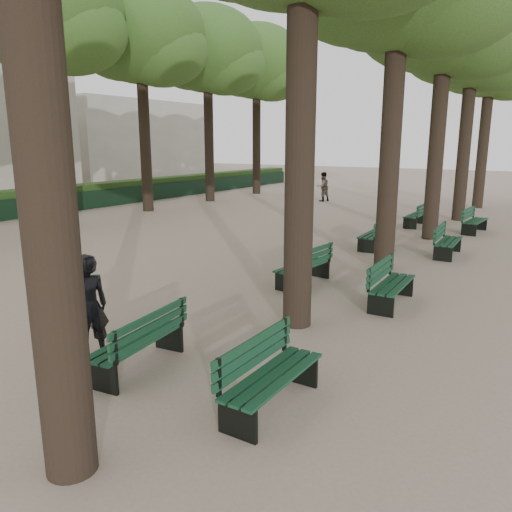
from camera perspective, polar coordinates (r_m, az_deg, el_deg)
The scene contains 22 objects.
ground at distance 8.08m, azimuth -15.48°, elevation -11.90°, with size 120.00×120.00×0.00m, color tan.
tree_central_3 at distance 18.79m, azimuth 21.07°, elevation 25.44°, with size 6.00×6.00×9.95m.
tree_central_4 at distance 23.59m, azimuth 23.73°, elevation 22.48°, with size 6.00×6.00×9.95m.
tree_central_5 at distance 28.46m, azimuth 25.42°, elevation 20.50°, with size 6.00×6.00×9.95m.
tree_far_2 at distance 22.27m, azimuth -23.18°, elevation 24.46°, with size 6.00×6.00×10.45m.
tree_far_3 at distance 25.48m, azimuth -13.13°, elevation 23.52°, with size 6.00×6.00×10.45m.
tree_far_4 at distance 29.20m, azimuth -5.61°, elevation 22.37°, with size 6.00×6.00×10.45m.
tree_far_5 at distance 33.26m, azimuth 0.06°, elevation 21.26°, with size 6.00×6.00×10.45m.
bench_left_0 at distance 7.77m, azimuth -13.31°, elevation -10.60°, with size 0.78×1.86×0.92m.
bench_left_1 at distance 11.95m, azimuth 5.42°, elevation -1.95°, with size 0.73×1.84×0.92m.
bench_left_2 at distance 16.38m, azimuth 13.26°, elevation 1.83°, with size 0.66×1.83×0.92m.
bench_left_3 at distance 21.09m, azimuth 17.75°, elevation 3.99°, with size 0.58×1.80×0.92m.
bench_right_0 at distance 6.55m, azimuth 1.88°, elevation -14.88°, with size 0.57×1.80×0.92m.
bench_right_1 at distance 10.78m, azimuth 15.25°, elevation -4.02°, with size 0.64×1.82×0.92m.
bench_right_2 at distance 15.88m, azimuth 21.08°, elevation 0.96°, with size 0.64×1.82×0.92m.
bench_right_3 at distance 20.37m, azimuth 23.71°, elevation 3.21°, with size 0.71×1.84×0.92m.
man_with_map at distance 8.16m, azimuth -18.63°, elevation -5.52°, with size 0.72×0.75×1.68m.
pedestrian_a at distance 28.89m, azimuth 7.65°, elevation 7.85°, with size 0.80×0.33×1.65m, color #262628.
pedestrian_d at distance 33.92m, azimuth 15.17°, elevation 8.47°, with size 0.93×0.38×1.90m, color #262628.
fence at distance 26.10m, azimuth -20.07°, elevation 5.82°, with size 0.08×42.00×0.90m, color black.
hedge at distance 26.64m, azimuth -21.03°, elevation 6.20°, with size 1.20×42.00×1.20m, color #214116.
building_far at distance 51.96m, azimuth -16.01°, elevation 12.64°, with size 12.00×16.00×7.00m, color #B7B2A3.
Camera 1 is at (5.55, -4.84, 3.33)m, focal length 35.00 mm.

